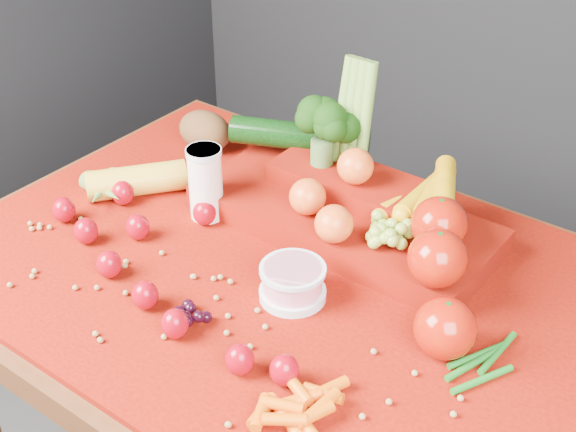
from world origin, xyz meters
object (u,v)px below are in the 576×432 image
Objects in this scene: table at (281,318)px; yogurt_bowl at (293,281)px; produce_mound at (360,206)px; milk_glass at (205,181)px.

yogurt_bowl is at bearing -38.72° from table.
table is at bearing -108.89° from produce_mound.
milk_glass is 0.27m from produce_mound.
produce_mound reaches higher than table.
table is 0.23m from produce_mound.
yogurt_bowl is at bearing -87.47° from produce_mound.
table is at bearing 141.28° from yogurt_bowl.
table is 1.80× the size of produce_mound.
yogurt_bowl is (0.06, -0.05, 0.14)m from table.
milk_glass is (-0.19, 0.04, 0.18)m from table.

